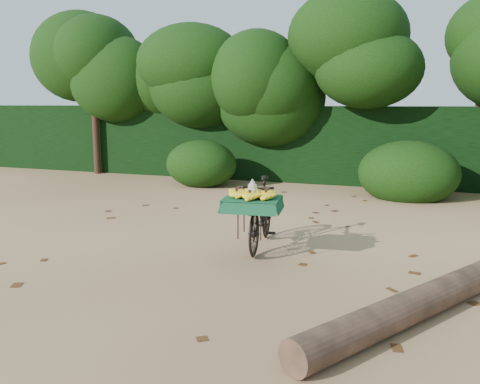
% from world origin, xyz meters
% --- Properties ---
extents(ground, '(80.00, 80.00, 0.00)m').
position_xyz_m(ground, '(0.00, 0.00, 0.00)').
color(ground, tan).
rests_on(ground, ground).
extents(vendor_bicycle, '(0.77, 1.70, 0.93)m').
position_xyz_m(vendor_bicycle, '(-0.18, -0.04, 0.48)').
color(vendor_bicycle, black).
rests_on(vendor_bicycle, ground).
extents(fallen_log, '(2.29, 3.58, 0.29)m').
position_xyz_m(fallen_log, '(2.04, -1.33, 0.14)').
color(fallen_log, brown).
rests_on(fallen_log, ground).
extents(hedge_backdrop, '(26.00, 1.80, 1.80)m').
position_xyz_m(hedge_backdrop, '(0.00, 6.30, 0.90)').
color(hedge_backdrop, black).
rests_on(hedge_backdrop, ground).
extents(tree_row, '(14.50, 2.00, 4.00)m').
position_xyz_m(tree_row, '(-0.65, 5.50, 2.00)').
color(tree_row, black).
rests_on(tree_row, ground).
extents(bush_clumps, '(8.80, 1.70, 0.90)m').
position_xyz_m(bush_clumps, '(0.50, 4.30, 0.45)').
color(bush_clumps, black).
rests_on(bush_clumps, ground).
extents(leaf_litter, '(7.00, 7.30, 0.01)m').
position_xyz_m(leaf_litter, '(0.00, 0.65, 0.01)').
color(leaf_litter, '#4A2B13').
rests_on(leaf_litter, ground).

